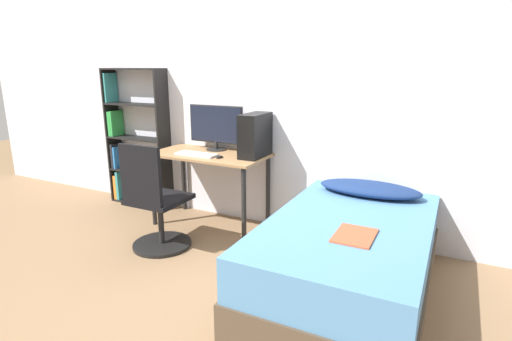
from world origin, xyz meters
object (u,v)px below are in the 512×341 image
at_px(monitor, 216,126).
at_px(pc_tower, 255,135).
at_px(bed, 347,257).
at_px(keyboard, 196,154).
at_px(office_chair, 155,209).
at_px(bookshelf, 131,142).

relative_size(monitor, pc_tower, 1.51).
relative_size(bed, keyboard, 4.36).
bearing_deg(office_chair, bed, 2.81).
height_order(keyboard, pc_tower, pc_tower).
bearing_deg(pc_tower, bookshelf, 176.35).
bearing_deg(monitor, bookshelf, 179.66).
height_order(office_chair, keyboard, office_chair).
xyz_separation_m(bookshelf, office_chair, (1.07, -0.87, -0.35)).
bearing_deg(bed, monitor, 153.54).
relative_size(office_chair, keyboard, 2.32).
bearing_deg(monitor, bed, -26.46).
bearing_deg(bookshelf, office_chair, -39.15).
xyz_separation_m(bookshelf, pc_tower, (1.66, -0.11, 0.23)).
xyz_separation_m(keyboard, pc_tower, (0.53, 0.21, 0.19)).
height_order(monitor, keyboard, monitor).
xyz_separation_m(office_chair, bed, (1.67, 0.08, -0.11)).
distance_m(bed, keyboard, 1.75).
bearing_deg(bookshelf, keyboard, -15.50).
height_order(bookshelf, office_chair, bookshelf).
height_order(bookshelf, bed, bookshelf).
bearing_deg(pc_tower, monitor, 168.71).
bearing_deg(keyboard, monitor, 84.17).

